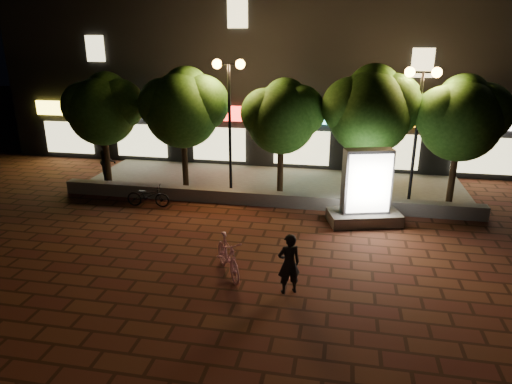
% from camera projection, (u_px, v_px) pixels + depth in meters
% --- Properties ---
extents(ground, '(80.00, 80.00, 0.00)m').
position_uv_depth(ground, '(238.00, 250.00, 13.69)').
color(ground, '#4F2919').
rests_on(ground, ground).
extents(retaining_wall, '(16.00, 0.45, 0.50)m').
position_uv_depth(retaining_wall, '(262.00, 198.00, 17.32)').
color(retaining_wall, slate).
rests_on(retaining_wall, ground).
extents(sidewalk, '(16.00, 5.00, 0.08)m').
position_uv_depth(sidewalk, '(272.00, 184.00, 19.71)').
color(sidewalk, slate).
rests_on(sidewalk, ground).
extents(building_block, '(28.00, 8.12, 11.30)m').
position_uv_depth(building_block, '(292.00, 57.00, 24.13)').
color(building_block, black).
rests_on(building_block, ground).
extents(tree_far_left, '(3.36, 2.80, 4.63)m').
position_uv_depth(tree_far_left, '(103.00, 107.00, 18.93)').
color(tree_far_left, black).
rests_on(tree_far_left, sidewalk).
extents(tree_left, '(3.60, 3.00, 4.89)m').
position_uv_depth(tree_left, '(184.00, 105.00, 18.26)').
color(tree_left, black).
rests_on(tree_left, sidewalk).
extents(tree_mid, '(3.24, 2.70, 4.50)m').
position_uv_depth(tree_mid, '(283.00, 114.00, 17.62)').
color(tree_mid, black).
rests_on(tree_mid, sidewalk).
extents(tree_right, '(3.72, 3.10, 5.07)m').
position_uv_depth(tree_right, '(372.00, 108.00, 16.91)').
color(tree_right, black).
rests_on(tree_right, sidewalk).
extents(tree_far_right, '(3.48, 2.90, 4.76)m').
position_uv_depth(tree_far_right, '(462.00, 116.00, 16.41)').
color(tree_far_right, black).
rests_on(tree_far_right, sidewalk).
extents(street_lamp_left, '(1.26, 0.36, 5.18)m').
position_uv_depth(street_lamp_left, '(229.00, 93.00, 17.48)').
color(street_lamp_left, black).
rests_on(street_lamp_left, sidewalk).
extents(street_lamp_right, '(1.26, 0.36, 4.98)m').
position_uv_depth(street_lamp_right, '(420.00, 101.00, 16.27)').
color(street_lamp_right, black).
rests_on(street_lamp_right, sidewalk).
extents(ad_kiosk, '(2.63, 1.80, 2.59)m').
position_uv_depth(ad_kiosk, '(366.00, 194.00, 15.38)').
color(ad_kiosk, slate).
rests_on(ad_kiosk, ground).
extents(scooter_pink, '(1.39, 1.83, 1.10)m').
position_uv_depth(scooter_pink, '(228.00, 256.00, 12.16)').
color(scooter_pink, pink).
rests_on(scooter_pink, ground).
extents(rider, '(0.69, 0.59, 1.59)m').
position_uv_depth(rider, '(289.00, 264.00, 11.22)').
color(rider, black).
rests_on(rider, ground).
extents(scooter_parked, '(1.66, 0.69, 0.85)m').
position_uv_depth(scooter_parked, '(148.00, 196.00, 17.08)').
color(scooter_parked, black).
rests_on(scooter_parked, ground).
extents(pedestrian, '(0.97, 1.05, 1.73)m').
position_uv_depth(pedestrian, '(108.00, 160.00, 19.89)').
color(pedestrian, black).
rests_on(pedestrian, sidewalk).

